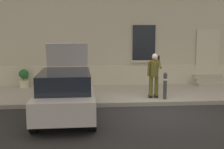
{
  "coord_description": "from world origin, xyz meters",
  "views": [
    {
      "loc": [
        -2.35,
        -9.5,
        2.72
      ],
      "look_at": [
        -1.41,
        1.6,
        1.1
      ],
      "focal_mm": 47.01,
      "sensor_mm": 36.0,
      "label": 1
    }
  ],
  "objects": [
    {
      "name": "ground_plane",
      "position": [
        0.0,
        0.0,
        0.0
      ],
      "size": [
        80.0,
        80.0,
        0.0
      ],
      "primitive_type": "plane",
      "color": "#232326"
    },
    {
      "name": "sidewalk",
      "position": [
        0.0,
        2.8,
        0.07
      ],
      "size": [
        24.0,
        3.6,
        0.15
      ],
      "primitive_type": "cube",
      "color": "#99968E",
      "rests_on": "ground"
    },
    {
      "name": "entrance_stoop",
      "position": [
        3.59,
        4.23,
        0.34
      ],
      "size": [
        1.46,
        0.96,
        0.48
      ],
      "color": "#9E998E",
      "rests_on": "sidewalk"
    },
    {
      "name": "planter_cream",
      "position": [
        -5.29,
        4.23,
        0.61
      ],
      "size": [
        0.44,
        0.44,
        0.86
      ],
      "color": "beige",
      "rests_on": "sidewalk"
    },
    {
      "name": "bollard_near_person",
      "position": [
        0.61,
        1.35,
        0.71
      ],
      "size": [
        0.15,
        0.15,
        1.04
      ],
      "color": "#333338",
      "rests_on": "sidewalk"
    },
    {
      "name": "bollard_far_left",
      "position": [
        -2.79,
        1.35,
        0.71
      ],
      "size": [
        0.15,
        0.15,
        1.04
      ],
      "color": "#333338",
      "rests_on": "sidewalk"
    },
    {
      "name": "hatchback_car_silver",
      "position": [
        -3.05,
        -0.27,
        0.8
      ],
      "size": [
        1.86,
        4.1,
        2.34
      ],
      "color": "#B7B7BF",
      "rests_on": "ground"
    },
    {
      "name": "building_facade",
      "position": [
        0.01,
        5.29,
        3.73
      ],
      "size": [
        24.0,
        1.52,
        7.5
      ],
      "color": "#B2AD9E",
      "rests_on": "ground"
    },
    {
      "name": "person_on_phone",
      "position": [
        0.23,
        1.59,
        1.15
      ],
      "size": [
        0.51,
        0.47,
        1.75
      ],
      "rotation": [
        0.0,
        0.0,
        0.01
      ],
      "color": "#514C1E",
      "rests_on": "sidewalk"
    },
    {
      "name": "curb_edge",
      "position": [
        0.0,
        0.94,
        0.07
      ],
      "size": [
        24.0,
        0.12,
        0.15
      ],
      "primitive_type": "cube",
      "color": "gray",
      "rests_on": "ground"
    },
    {
      "name": "planter_terracotta",
      "position": [
        -3.34,
        4.12,
        0.61
      ],
      "size": [
        0.44,
        0.44,
        0.86
      ],
      "color": "#B25B38",
      "rests_on": "sidewalk"
    }
  ]
}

